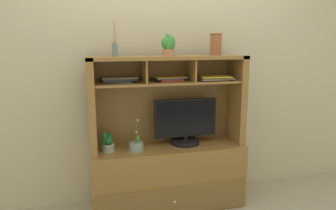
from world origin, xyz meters
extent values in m
cube|color=#A29B85|center=(0.00, 0.00, -0.01)|extent=(6.00, 6.00, 0.02)
cube|color=beige|center=(0.00, 0.25, 1.40)|extent=(6.00, 0.02, 2.80)
cube|color=olive|center=(0.00, 0.00, 0.29)|extent=(1.38, 0.44, 0.58)
cube|color=brown|center=(0.00, -0.23, 0.15)|extent=(1.32, 0.01, 0.26)
sphere|color=silver|center=(0.00, -0.24, 0.15)|extent=(0.02, 0.02, 0.02)
cube|color=olive|center=(-0.66, 0.00, 0.99)|extent=(0.06, 0.33, 0.81)
cube|color=olive|center=(0.66, 0.00, 0.99)|extent=(0.06, 0.33, 0.81)
cube|color=brown|center=(0.00, 0.16, 0.97)|extent=(1.32, 0.02, 0.78)
cube|color=olive|center=(0.00, 0.00, 1.38)|extent=(1.38, 0.33, 0.03)
cube|color=olive|center=(0.00, 0.00, 1.16)|extent=(1.26, 0.30, 0.02)
cube|color=olive|center=(-0.21, 0.00, 1.27)|extent=(0.02, 0.28, 0.19)
cube|color=olive|center=(0.21, 0.00, 1.27)|extent=(0.02, 0.28, 0.19)
cylinder|color=black|center=(0.17, 0.01, 0.60)|extent=(0.25, 0.25, 0.04)
cylinder|color=black|center=(0.17, 0.01, 0.64)|extent=(0.04, 0.04, 0.03)
cube|color=black|center=(0.17, 0.01, 0.83)|extent=(0.58, 0.03, 0.35)
cube|color=black|center=(0.17, 0.00, 0.83)|extent=(0.55, 0.00, 0.32)
cylinder|color=gray|center=(-0.30, -0.05, 0.62)|extent=(0.13, 0.13, 0.07)
cylinder|color=gray|center=(-0.30, -0.05, 0.59)|extent=(0.14, 0.14, 0.01)
cylinder|color=#4C6B38|center=(-0.30, -0.05, 0.75)|extent=(0.02, 0.01, 0.20)
sphere|color=pink|center=(-0.30, -0.06, 0.75)|extent=(0.03, 0.03, 0.03)
sphere|color=pink|center=(-0.28, -0.04, 0.85)|extent=(0.03, 0.03, 0.03)
ellipsoid|color=#53A14A|center=(-0.28, -0.06, 0.68)|extent=(0.04, 0.05, 0.09)
ellipsoid|color=#53A14A|center=(-0.28, -0.04, 0.68)|extent=(0.05, 0.06, 0.09)
cylinder|color=#8DA18E|center=(-0.54, -0.02, 0.62)|extent=(0.10, 0.10, 0.07)
cylinder|color=#8DA18E|center=(-0.54, -0.02, 0.59)|extent=(0.12, 0.12, 0.01)
ellipsoid|color=#1C592E|center=(-0.52, -0.01, 0.69)|extent=(0.05, 0.07, 0.10)
ellipsoid|color=#1C592E|center=(-0.54, 0.02, 0.68)|extent=(0.05, 0.07, 0.14)
ellipsoid|color=#1C592E|center=(-0.56, -0.01, 0.69)|extent=(0.06, 0.07, 0.13)
ellipsoid|color=#1C592E|center=(-0.53, -0.04, 0.68)|extent=(0.06, 0.07, 0.06)
cube|color=#4E785A|center=(0.43, -0.03, 1.18)|extent=(0.23, 0.16, 0.01)
cube|color=slate|center=(0.42, -0.04, 1.19)|extent=(0.33, 0.20, 0.01)
cube|color=gold|center=(0.42, -0.03, 1.20)|extent=(0.25, 0.17, 0.01)
cube|color=gold|center=(0.42, -0.04, 1.21)|extent=(0.29, 0.21, 0.01)
cube|color=#9C3236|center=(0.03, 0.03, 1.18)|extent=(0.22, 0.17, 0.02)
cube|color=#235174|center=(0.02, 0.03, 1.20)|extent=(0.31, 0.19, 0.01)
cube|color=gold|center=(0.02, 0.04, 1.21)|extent=(0.30, 0.20, 0.01)
cube|color=#2A3E3A|center=(-0.43, 0.06, 1.18)|extent=(0.25, 0.22, 0.02)
cube|color=#342B37|center=(-0.42, 0.04, 1.20)|extent=(0.30, 0.20, 0.02)
cube|color=slate|center=(-0.41, 0.05, 1.21)|extent=(0.31, 0.17, 0.01)
cylinder|color=slate|center=(-0.45, 0.02, 1.44)|extent=(0.05, 0.05, 0.10)
cylinder|color=slate|center=(-0.45, 0.02, 1.50)|extent=(0.02, 0.02, 0.02)
cylinder|color=tan|center=(-0.44, 0.02, 1.59)|extent=(0.00, 0.03, 0.19)
cylinder|color=tan|center=(-0.45, 0.02, 1.59)|extent=(0.03, 0.02, 0.19)
cylinder|color=tan|center=(-0.45, 0.02, 1.59)|extent=(0.04, 0.03, 0.19)
cylinder|color=tan|center=(-0.45, 0.02, 1.59)|extent=(0.00, 0.02, 0.20)
cylinder|color=tan|center=(-0.45, 0.02, 1.59)|extent=(0.02, 0.01, 0.20)
cylinder|color=tan|center=(-0.45, 0.02, 1.59)|extent=(0.04, 0.02, 0.19)
cylinder|color=#B77754|center=(0.00, -0.01, 1.42)|extent=(0.10, 0.10, 0.06)
cylinder|color=#B77754|center=(0.00, -0.01, 1.40)|extent=(0.12, 0.12, 0.01)
ellipsoid|color=#3A873C|center=(0.03, -0.01, 1.51)|extent=(0.07, 0.08, 0.13)
ellipsoid|color=#3A873C|center=(0.00, 0.02, 1.52)|extent=(0.05, 0.06, 0.13)
ellipsoid|color=#3A873C|center=(-0.02, -0.01, 1.50)|extent=(0.07, 0.06, 0.10)
ellipsoid|color=#3A873C|center=(0.00, -0.02, 1.48)|extent=(0.05, 0.05, 0.12)
cylinder|color=brown|center=(0.45, 0.03, 1.48)|extent=(0.10, 0.10, 0.18)
torus|color=brown|center=(0.45, 0.03, 1.58)|extent=(0.11, 0.11, 0.02)
camera|label=1|loc=(-0.66, -2.63, 1.53)|focal=33.33mm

